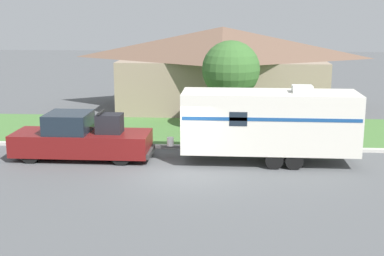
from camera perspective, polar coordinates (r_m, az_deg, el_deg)
The scene contains 8 objects.
ground_plane at distance 20.81m, azimuth -1.50°, elevation -4.82°, with size 120.00×120.00×0.00m, color #515456.
curb_strip at distance 24.38m, azimuth -0.63°, elevation -2.02°, with size 80.00×0.30×0.14m.
lawn_strip at distance 27.93m, azimuth -0.00°, elevation -0.23°, with size 80.00×7.00×0.03m.
house_across_street at distance 34.09m, azimuth 3.26°, elevation 6.60°, with size 13.32×8.04×5.12m.
pickup_truck at distance 23.07m, azimuth -11.75°, elevation -1.10°, with size 5.87×2.06×2.06m.
travel_trailer at distance 22.06m, azimuth 8.25°, elevation 0.68°, with size 8.27×2.24×3.22m.
mailbox at distance 26.17m, azimuth -12.84°, elevation 0.80°, with size 0.48×0.20×1.31m.
tree_in_yard at distance 27.03m, azimuth 4.17°, elevation 6.22°, with size 2.92×2.92×4.70m.
Camera 1 is at (2.00, -19.75, 6.26)m, focal length 50.00 mm.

